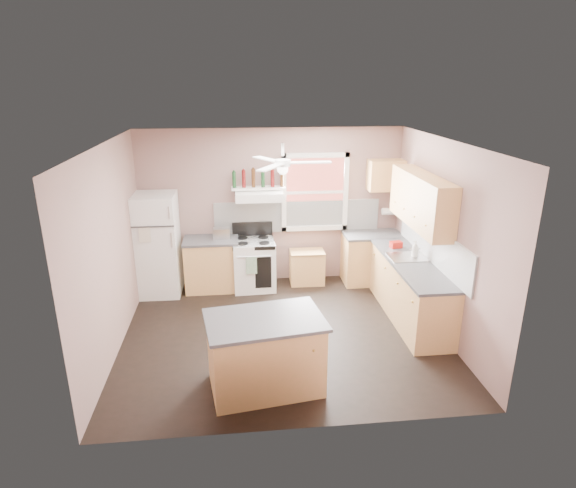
{
  "coord_description": "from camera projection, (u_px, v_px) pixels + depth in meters",
  "views": [
    {
      "loc": [
        -0.6,
        -6.08,
        3.47
      ],
      "look_at": [
        0.1,
        0.3,
        1.25
      ],
      "focal_mm": 30.0,
      "sensor_mm": 36.0,
      "label": 1
    }
  ],
  "objects": [
    {
      "name": "base_cabinet_right",
      "position": [
        410.0,
        291.0,
        7.25
      ],
      "size": [
        0.6,
        2.2,
        0.86
      ],
      "primitive_type": "cube",
      "color": "tan",
      "rests_on": "floor"
    },
    {
      "name": "wine_bottles",
      "position": [
        259.0,
        179.0,
        8.03
      ],
      "size": [
        0.86,
        0.06,
        0.31
      ],
      "color": "#143819",
      "rests_on": "bottle_shelf"
    },
    {
      "name": "wall_right",
      "position": [
        445.0,
        239.0,
        6.7
      ],
      "size": [
        0.05,
        4.0,
        2.7
      ],
      "primitive_type": "cube",
      "color": "#84645E",
      "rests_on": "ground"
    },
    {
      "name": "backsplash_right",
      "position": [
        433.0,
        244.0,
        7.04
      ],
      "size": [
        0.03,
        2.6,
        0.55
      ],
      "primitive_type": "cube",
      "color": "white",
      "rests_on": "wall_right"
    },
    {
      "name": "paper_towel",
      "position": [
        389.0,
        211.0,
        8.46
      ],
      "size": [
        0.26,
        0.12,
        0.12
      ],
      "primitive_type": "cylinder",
      "rotation": [
        0.0,
        1.57,
        0.0
      ],
      "color": "white",
      "rests_on": "wall_back"
    },
    {
      "name": "window_view",
      "position": [
        315.0,
        192.0,
        8.33
      ],
      "size": [
        1.0,
        0.02,
        1.2
      ],
      "primitive_type": "cube",
      "color": "maroon",
      "rests_on": "wall_back"
    },
    {
      "name": "base_cabinet_corner",
      "position": [
        372.0,
        259.0,
        8.55
      ],
      "size": [
        1.0,
        0.6,
        0.86
      ],
      "primitive_type": "cube",
      "color": "tan",
      "rests_on": "floor"
    },
    {
      "name": "faucet",
      "position": [
        418.0,
        252.0,
        7.28
      ],
      "size": [
        0.03,
        0.03,
        0.14
      ],
      "primitive_type": "cylinder",
      "color": "silver",
      "rests_on": "sink"
    },
    {
      "name": "stove",
      "position": [
        254.0,
        264.0,
        8.28
      ],
      "size": [
        0.73,
        0.67,
        0.86
      ],
      "primitive_type": "cube",
      "rotation": [
        0.0,
        0.0,
        0.04
      ],
      "color": "white",
      "rests_on": "floor"
    },
    {
      "name": "red_caddy",
      "position": [
        396.0,
        245.0,
        7.69
      ],
      "size": [
        0.2,
        0.15,
        0.1
      ],
      "primitive_type": "cube",
      "rotation": [
        0.0,
        0.0,
        0.18
      ],
      "color": "#AA160E",
      "rests_on": "counter_right"
    },
    {
      "name": "upper_cabinet_corner",
      "position": [
        386.0,
        175.0,
        8.21
      ],
      "size": [
        0.6,
        0.33,
        0.52
      ],
      "primitive_type": "cube",
      "color": "tan",
      "rests_on": "wall_back"
    },
    {
      "name": "bottle_shelf",
      "position": [
        258.0,
        188.0,
        8.08
      ],
      "size": [
        0.9,
        0.26,
        0.03
      ],
      "primitive_type": "cube",
      "color": "white",
      "rests_on": "range_hood"
    },
    {
      "name": "toaster",
      "position": [
        221.0,
        233.0,
        8.11
      ],
      "size": [
        0.28,
        0.16,
        0.18
      ],
      "primitive_type": "cube",
      "rotation": [
        0.0,
        0.0,
        -0.02
      ],
      "color": "silver",
      "rests_on": "counter_left"
    },
    {
      "name": "refrigerator",
      "position": [
        156.0,
        245.0,
        7.96
      ],
      "size": [
        0.74,
        0.72,
        1.71
      ],
      "primitive_type": "cube",
      "rotation": [
        0.0,
        0.0,
        -0.02
      ],
      "color": "white",
      "rests_on": "floor"
    },
    {
      "name": "base_cabinet_left",
      "position": [
        212.0,
        265.0,
        8.26
      ],
      "size": [
        0.9,
        0.6,
        0.86
      ],
      "primitive_type": "cube",
      "color": "tan",
      "rests_on": "floor"
    },
    {
      "name": "island_top",
      "position": [
        265.0,
        320.0,
        5.43
      ],
      "size": [
        1.44,
        1.05,
        0.04
      ],
      "primitive_type": "cube",
      "rotation": [
        0.0,
        0.0,
        0.15
      ],
      "color": "#3F3F42",
      "rests_on": "island"
    },
    {
      "name": "counter_left",
      "position": [
        211.0,
        240.0,
        8.11
      ],
      "size": [
        0.92,
        0.62,
        0.04
      ],
      "primitive_type": "cube",
      "color": "#3F3F42",
      "rests_on": "base_cabinet_left"
    },
    {
      "name": "range_hood",
      "position": [
        259.0,
        195.0,
        8.0
      ],
      "size": [
        0.78,
        0.5,
        0.14
      ],
      "primitive_type": "cube",
      "color": "white",
      "rests_on": "wall_back"
    },
    {
      "name": "floor",
      "position": [
        283.0,
        333.0,
        6.91
      ],
      "size": [
        4.5,
        4.5,
        0.0
      ],
      "primitive_type": "plane",
      "color": "black",
      "rests_on": "ground"
    },
    {
      "name": "counter_right",
      "position": [
        412.0,
        263.0,
        7.11
      ],
      "size": [
        0.62,
        2.22,
        0.04
      ],
      "primitive_type": "cube",
      "color": "#3F3F42",
      "rests_on": "base_cabinet_right"
    },
    {
      "name": "cart",
      "position": [
        307.0,
        267.0,
        8.52
      ],
      "size": [
        0.6,
        0.41,
        0.59
      ],
      "primitive_type": "cube",
      "rotation": [
        0.0,
        0.0,
        -0.02
      ],
      "color": "tan",
      "rests_on": "floor"
    },
    {
      "name": "window_frame",
      "position": [
        315.0,
        192.0,
        8.3
      ],
      "size": [
        1.16,
        0.07,
        1.36
      ],
      "primitive_type": "cube",
      "color": "white",
      "rests_on": "wall_back"
    },
    {
      "name": "ceiling",
      "position": [
        283.0,
        143.0,
        6.03
      ],
      "size": [
        4.5,
        4.5,
        0.0
      ],
      "primitive_type": "plane",
      "color": "white",
      "rests_on": "ground"
    },
    {
      "name": "wall_back",
      "position": [
        272.0,
        207.0,
        8.37
      ],
      "size": [
        4.5,
        0.05,
        2.7
      ],
      "primitive_type": "cube",
      "color": "#84645E",
      "rests_on": "ground"
    },
    {
      "name": "upper_cabinet_right",
      "position": [
        421.0,
        200.0,
        7.01
      ],
      "size": [
        0.33,
        1.8,
        0.76
      ],
      "primitive_type": "cube",
      "color": "tan",
      "rests_on": "wall_right"
    },
    {
      "name": "backsplash_back",
      "position": [
        297.0,
        216.0,
        8.44
      ],
      "size": [
        2.9,
        0.03,
        0.55
      ],
      "primitive_type": "cube",
      "color": "white",
      "rests_on": "wall_back"
    },
    {
      "name": "ceiling_fan_hub",
      "position": [
        283.0,
        163.0,
        6.11
      ],
      "size": [
        0.2,
        0.2,
        0.08
      ],
      "primitive_type": "cylinder",
      "color": "white",
      "rests_on": "ceiling"
    },
    {
      "name": "island",
      "position": [
        265.0,
        355.0,
        5.58
      ],
      "size": [
        1.36,
        0.97,
        0.86
      ],
      "primitive_type": "cube",
      "rotation": [
        0.0,
        0.0,
        0.15
      ],
      "color": "tan",
      "rests_on": "floor"
    },
    {
      "name": "wall_left",
      "position": [
        109.0,
        251.0,
        6.24
      ],
      "size": [
        0.05,
        4.0,
        2.7
      ],
      "primitive_type": "cube",
      "color": "#84645E",
      "rests_on": "ground"
    },
    {
      "name": "soap_bottle",
      "position": [
        415.0,
        249.0,
        7.24
      ],
      "size": [
        0.12,
        0.12,
        0.26
      ],
      "primitive_type": "imported",
      "rotation": [
        0.0,
        0.0,
        4.95
      ],
      "color": "silver",
      "rests_on": "counter_right"
    },
    {
      "name": "counter_corner",
      "position": [
        373.0,
        235.0,
        8.4
      ],
      "size": [
        1.02,
        0.62,
        0.04
      ],
      "primitive_type": "cube",
      "color": "#3F3F42",
      "rests_on": "base_cabinet_corner"
    },
    {
      "name": "sink",
      "position": [
        407.0,
        258.0,
        7.29
      ],
      "size": [
        0.55,
        0.45,
        0.03
      ],
      "primitive_type": "cube",
      "color": "silver",
      "rests_on": "counter_right"
    }
  ]
}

